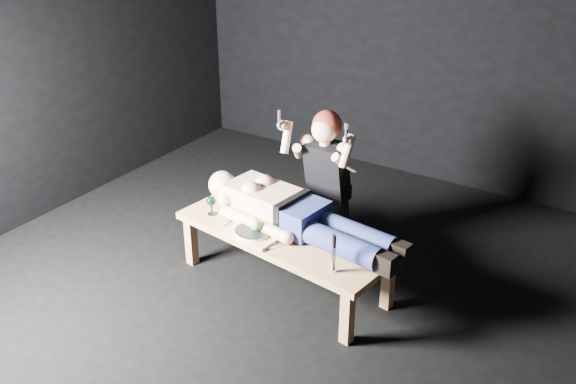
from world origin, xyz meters
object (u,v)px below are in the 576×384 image
object	(u,v)px
kneeling_woman	(331,179)
carving_knife	(334,254)
lying_man	(299,212)
goblet	(211,206)
serving_tray	(253,234)
table	(284,258)

from	to	relation	value
kneeling_woman	carving_knife	bearing A→B (deg)	-60.79
lying_man	kneeling_woman	size ratio (longest dim) A/B	1.43
kneeling_woman	goblet	bearing A→B (deg)	-132.54
kneeling_woman	goblet	xyz separation A→B (m)	(-0.63, -0.71, -0.10)
kneeling_woman	goblet	world-z (taller)	kneeling_woman
serving_tray	lying_man	bearing A→B (deg)	47.99
table	lying_man	bearing A→B (deg)	60.73
table	goblet	bearing A→B (deg)	-165.47
carving_knife	goblet	bearing A→B (deg)	178.13
serving_tray	carving_knife	world-z (taller)	carving_knife
table	serving_tray	xyz separation A→B (m)	(-0.16, -0.16, 0.24)
serving_tray	table	bearing A→B (deg)	45.37
goblet	lying_man	bearing A→B (deg)	13.78
kneeling_woman	carving_knife	distance (m)	1.04
table	carving_knife	size ratio (longest dim) A/B	6.02
serving_tray	carving_knife	size ratio (longest dim) A/B	1.43
table	lying_man	size ratio (longest dim) A/B	0.92
goblet	carving_knife	xyz separation A→B (m)	(1.15, -0.19, 0.06)
table	kneeling_woman	size ratio (longest dim) A/B	1.32
kneeling_woman	goblet	distance (m)	0.96
table	carving_knife	world-z (taller)	carving_knife
lying_man	carving_knife	size ratio (longest dim) A/B	6.52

